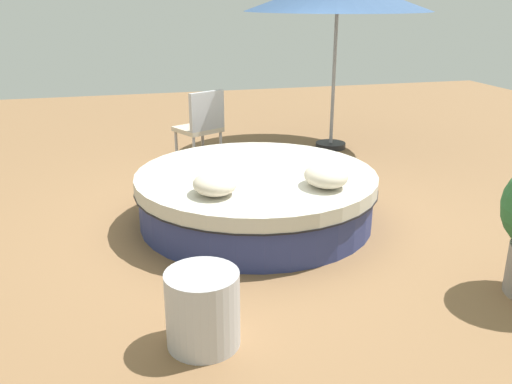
{
  "coord_description": "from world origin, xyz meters",
  "views": [
    {
      "loc": [
        4.94,
        -1.27,
        2.14
      ],
      "look_at": [
        0.0,
        0.0,
        0.3
      ],
      "focal_mm": 38.38,
      "sensor_mm": 36.0,
      "label": 1
    }
  ],
  "objects_px": {
    "round_bed": "(256,196)",
    "throw_pillow_1": "(326,176)",
    "patio_chair": "(202,122)",
    "side_table": "(203,309)",
    "throw_pillow_0": "(215,184)"
  },
  "relations": [
    {
      "from": "side_table",
      "to": "round_bed",
      "type": "bearing_deg",
      "value": 156.25
    },
    {
      "from": "throw_pillow_0",
      "to": "patio_chair",
      "type": "bearing_deg",
      "value": 173.28
    },
    {
      "from": "throw_pillow_1",
      "to": "patio_chair",
      "type": "relative_size",
      "value": 0.47
    },
    {
      "from": "throw_pillow_0",
      "to": "patio_chair",
      "type": "distance_m",
      "value": 2.67
    },
    {
      "from": "round_bed",
      "to": "throw_pillow_1",
      "type": "relative_size",
      "value": 5.15
    },
    {
      "from": "round_bed",
      "to": "throw_pillow_1",
      "type": "distance_m",
      "value": 0.83
    },
    {
      "from": "round_bed",
      "to": "throw_pillow_0",
      "type": "height_order",
      "value": "throw_pillow_0"
    },
    {
      "from": "throw_pillow_1",
      "to": "patio_chair",
      "type": "height_order",
      "value": "patio_chair"
    },
    {
      "from": "throw_pillow_0",
      "to": "patio_chair",
      "type": "xyz_separation_m",
      "value": [
        -2.65,
        0.31,
        -0.04
      ]
    },
    {
      "from": "round_bed",
      "to": "throw_pillow_0",
      "type": "xyz_separation_m",
      "value": [
        0.5,
        -0.5,
        0.34
      ]
    },
    {
      "from": "patio_chair",
      "to": "side_table",
      "type": "xyz_separation_m",
      "value": [
        4.07,
        -0.66,
        -0.31
      ]
    },
    {
      "from": "round_bed",
      "to": "patio_chair",
      "type": "height_order",
      "value": "patio_chair"
    },
    {
      "from": "throw_pillow_1",
      "to": "patio_chair",
      "type": "bearing_deg",
      "value": -165.53
    },
    {
      "from": "round_bed",
      "to": "side_table",
      "type": "height_order",
      "value": "side_table"
    },
    {
      "from": "patio_chair",
      "to": "side_table",
      "type": "distance_m",
      "value": 4.13
    }
  ]
}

